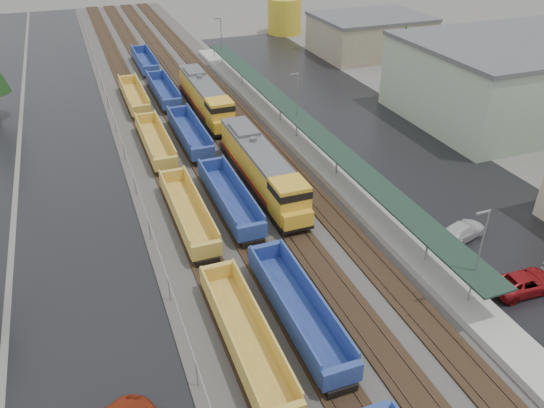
{
  "coord_description": "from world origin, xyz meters",
  "views": [
    {
      "loc": [
        -12.96,
        -1.2,
        25.04
      ],
      "look_at": [
        0.73,
        34.79,
        2.0
      ],
      "focal_mm": 35.0,
      "sensor_mm": 36.0,
      "label": 1
    }
  ],
  "objects_px": {
    "locomotive_lead": "(262,169)",
    "parked_car_east_c": "(462,231)",
    "parked_car_east_b": "(525,283)",
    "well_string_yellow": "(212,265)",
    "storage_tank": "(284,16)",
    "well_string_blue": "(229,199)",
    "locomotive_trail": "(206,98)"
  },
  "relations": [
    {
      "from": "well_string_blue",
      "to": "storage_tank",
      "type": "distance_m",
      "value": 67.77
    },
    {
      "from": "parked_car_east_c",
      "to": "well_string_yellow",
      "type": "bearing_deg",
      "value": 66.24
    },
    {
      "from": "locomotive_lead",
      "to": "parked_car_east_c",
      "type": "relative_size",
      "value": 3.89
    },
    {
      "from": "locomotive_lead",
      "to": "well_string_blue",
      "type": "height_order",
      "value": "locomotive_lead"
    },
    {
      "from": "well_string_blue",
      "to": "well_string_yellow",
      "type": "bearing_deg",
      "value": -114.47
    },
    {
      "from": "locomotive_lead",
      "to": "parked_car_east_c",
      "type": "height_order",
      "value": "locomotive_lead"
    },
    {
      "from": "parked_car_east_c",
      "to": "parked_car_east_b",
      "type": "bearing_deg",
      "value": 162.09
    },
    {
      "from": "storage_tank",
      "to": "parked_car_east_c",
      "type": "height_order",
      "value": "storage_tank"
    },
    {
      "from": "storage_tank",
      "to": "locomotive_lead",
      "type": "bearing_deg",
      "value": -113.84
    },
    {
      "from": "locomotive_lead",
      "to": "well_string_blue",
      "type": "distance_m",
      "value": 4.76
    },
    {
      "from": "locomotive_lead",
      "to": "locomotive_trail",
      "type": "xyz_separation_m",
      "value": [
        0.0,
        21.0,
        0.0
      ]
    },
    {
      "from": "locomotive_trail",
      "to": "parked_car_east_c",
      "type": "relative_size",
      "value": 3.89
    },
    {
      "from": "storage_tank",
      "to": "parked_car_east_c",
      "type": "bearing_deg",
      "value": -100.41
    },
    {
      "from": "locomotive_lead",
      "to": "well_string_blue",
      "type": "relative_size",
      "value": 0.18
    },
    {
      "from": "locomotive_lead",
      "to": "well_string_yellow",
      "type": "height_order",
      "value": "locomotive_lead"
    },
    {
      "from": "locomotive_lead",
      "to": "parked_car_east_b",
      "type": "xyz_separation_m",
      "value": [
        12.53,
        -20.6,
        -1.57
      ]
    },
    {
      "from": "well_string_blue",
      "to": "parked_car_east_c",
      "type": "distance_m",
      "value": 20.06
    },
    {
      "from": "locomotive_lead",
      "to": "parked_car_east_b",
      "type": "distance_m",
      "value": 24.17
    },
    {
      "from": "locomotive_trail",
      "to": "storage_tank",
      "type": "xyz_separation_m",
      "value": [
        25.85,
        37.5,
        1.03
      ]
    },
    {
      "from": "locomotive_trail",
      "to": "well_string_yellow",
      "type": "bearing_deg",
      "value": -104.0
    },
    {
      "from": "locomotive_lead",
      "to": "locomotive_trail",
      "type": "relative_size",
      "value": 1.0
    },
    {
      "from": "well_string_yellow",
      "to": "storage_tank",
      "type": "xyz_separation_m",
      "value": [
        33.85,
        69.59,
        2.22
      ]
    },
    {
      "from": "locomotive_trail",
      "to": "parked_car_east_b",
      "type": "xyz_separation_m",
      "value": [
        12.53,
        -41.6,
        -1.57
      ]
    },
    {
      "from": "locomotive_trail",
      "to": "parked_car_east_b",
      "type": "relative_size",
      "value": 3.62
    },
    {
      "from": "locomotive_trail",
      "to": "parked_car_east_c",
      "type": "xyz_separation_m",
      "value": [
        12.63,
        -34.51,
        -1.59
      ]
    },
    {
      "from": "locomotive_lead",
      "to": "parked_car_east_c",
      "type": "bearing_deg",
      "value": -46.92
    },
    {
      "from": "well_string_yellow",
      "to": "locomotive_trail",
      "type": "bearing_deg",
      "value": 76.0
    },
    {
      "from": "locomotive_lead",
      "to": "locomotive_trail",
      "type": "height_order",
      "value": "same"
    },
    {
      "from": "locomotive_trail",
      "to": "storage_tank",
      "type": "height_order",
      "value": "storage_tank"
    },
    {
      "from": "locomotive_lead",
      "to": "parked_car_east_b",
      "type": "relative_size",
      "value": 3.62
    },
    {
      "from": "locomotive_trail",
      "to": "locomotive_lead",
      "type": "bearing_deg",
      "value": -90.0
    },
    {
      "from": "parked_car_east_b",
      "to": "well_string_yellow",
      "type": "bearing_deg",
      "value": 67.6
    }
  ]
}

